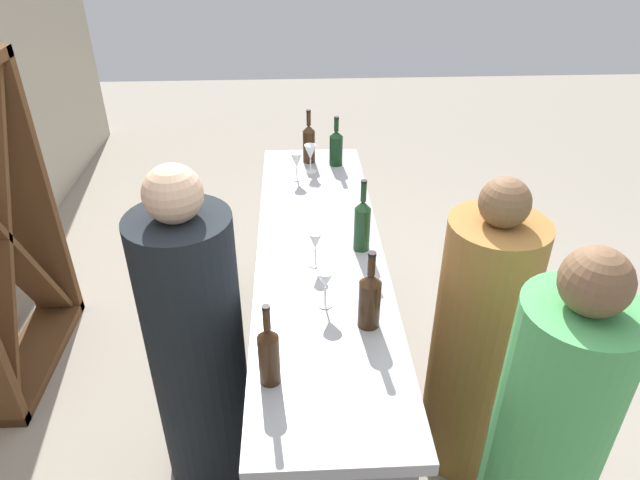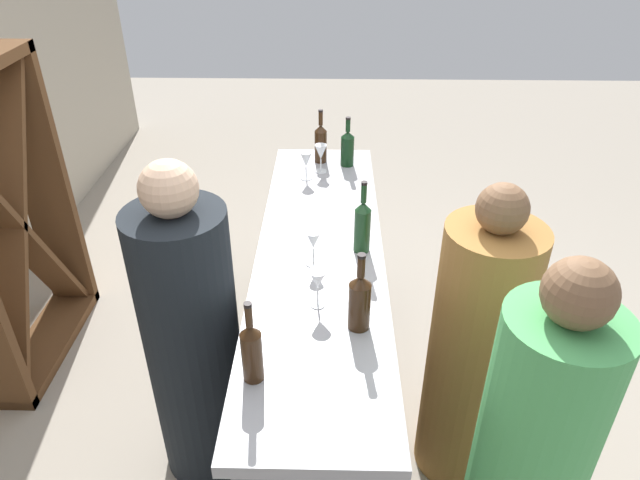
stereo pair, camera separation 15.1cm
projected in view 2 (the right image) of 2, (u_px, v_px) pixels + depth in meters
ground_plane at (320, 403)px, 3.06m from camera, size 12.00×12.00×0.00m
bar_counter at (320, 333)px, 2.79m from camera, size 2.25×0.56×0.99m
wine_rack at (8, 226)px, 2.98m from camera, size 0.98×0.28×1.69m
wine_bottle_leftmost_amber_brown at (252, 351)px, 1.81m from camera, size 0.07×0.07×0.31m
wine_bottle_second_left_amber_brown at (360, 300)px, 2.03m from camera, size 0.08×0.08×0.32m
wine_bottle_center_olive_green at (362, 225)px, 2.46m from camera, size 0.07×0.07×0.34m
wine_bottle_second_right_dark_green at (347, 147)px, 3.24m from camera, size 0.08×0.08×0.29m
wine_bottle_rightmost_amber_brown at (321, 142)px, 3.27m from camera, size 0.07×0.07×0.31m
wine_glass_near_left at (319, 280)px, 2.13m from camera, size 0.07×0.07×0.16m
wine_glass_near_center at (321, 153)px, 3.16m from camera, size 0.07×0.07×0.16m
wine_glass_near_right at (313, 242)px, 2.38m from camera, size 0.07×0.07×0.16m
wine_glass_far_left at (306, 160)px, 3.09m from camera, size 0.07×0.07×0.16m
person_left_guest at (525, 471)px, 1.88m from camera, size 0.44×0.44×1.56m
person_center_guest at (474, 354)px, 2.42m from camera, size 0.44×0.44×1.47m
person_right_guest at (193, 344)px, 2.41m from camera, size 0.41×0.41×1.56m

